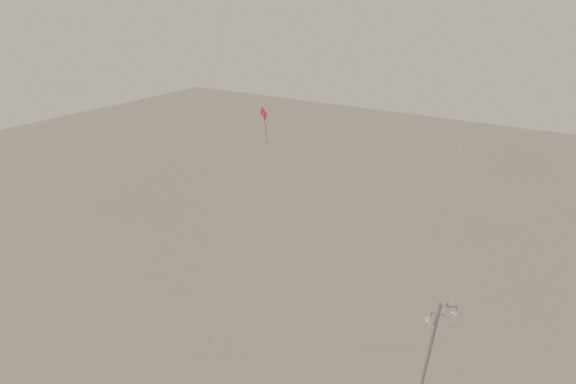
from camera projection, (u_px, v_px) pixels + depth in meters
The scene contains 4 objects.
street_lamp at pixel (425, 378), 22.30m from camera, with size 1.58×0.98×10.21m.
kite_1 at pixel (344, 62), 24.93m from camera, with size 10.13×6.90×26.68m.
kite_3 at pixel (247, 176), 24.82m from camera, with size 5.32×1.92×17.73m.
kite_5 at pixel (465, 31), 33.48m from camera, with size 5.33×10.41×28.37m.
Camera 1 is at (10.97, -15.60, 22.75)m, focal length 28.00 mm.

